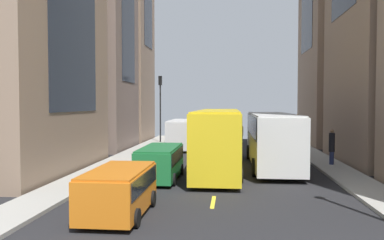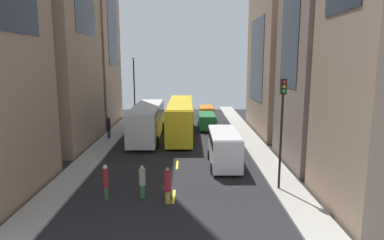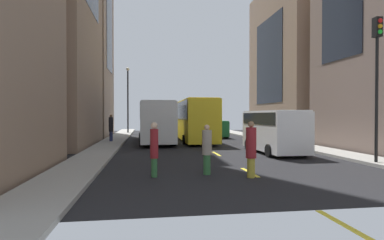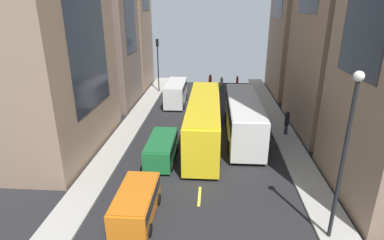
{
  "view_description": "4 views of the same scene",
  "coord_description": "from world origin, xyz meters",
  "px_view_note": "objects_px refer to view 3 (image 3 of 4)",
  "views": [
    {
      "loc": [
        -0.69,
        24.59,
        3.95
      ],
      "look_at": [
        1.77,
        -0.25,
        2.94
      ],
      "focal_mm": 36.57,
      "sensor_mm": 36.0,
      "label": 1
    },
    {
      "loc": [
        0.88,
        -33.66,
        7.85
      ],
      "look_at": [
        1.22,
        0.97,
        1.67
      ],
      "focal_mm": 31.81,
      "sensor_mm": 36.0,
      "label": 2
    },
    {
      "loc": [
        -4.07,
        -26.85,
        2.3
      ],
      "look_at": [
        -0.22,
        -0.4,
        1.89
      ],
      "focal_mm": 28.81,
      "sensor_mm": 36.0,
      "label": 3
    },
    {
      "loc": [
        -0.64,
        24.71,
        10.68
      ],
      "look_at": [
        0.95,
        1.66,
        2.1
      ],
      "focal_mm": 29.05,
      "sensor_mm": 36.0,
      "label": 4
    }
  ],
  "objects_px": {
    "car_orange_0": "(206,126)",
    "pedestrian_crossing_near": "(251,148)",
    "city_bus_white": "(157,119)",
    "car_green_1": "(215,127)",
    "delivery_van_white": "(274,128)",
    "pedestrian_waiting_curb": "(154,147)",
    "streetcar_yellow": "(192,117)",
    "pedestrian_walking_far": "(207,148)",
    "traffic_light_near_corner": "(377,63)",
    "pedestrian_crossing_mid": "(111,127)"
  },
  "relations": [
    {
      "from": "car_orange_0",
      "to": "pedestrian_crossing_near",
      "type": "height_order",
      "value": "pedestrian_crossing_near"
    },
    {
      "from": "city_bus_white",
      "to": "car_green_1",
      "type": "height_order",
      "value": "city_bus_white"
    },
    {
      "from": "car_orange_0",
      "to": "car_green_1",
      "type": "relative_size",
      "value": 0.89
    },
    {
      "from": "delivery_van_white",
      "to": "pedestrian_waiting_curb",
      "type": "distance_m",
      "value": 9.66
    },
    {
      "from": "streetcar_yellow",
      "to": "delivery_van_white",
      "type": "height_order",
      "value": "streetcar_yellow"
    },
    {
      "from": "streetcar_yellow",
      "to": "pedestrian_crossing_near",
      "type": "distance_m",
      "value": 17.03
    },
    {
      "from": "pedestrian_walking_far",
      "to": "traffic_light_near_corner",
      "type": "bearing_deg",
      "value": -111.91
    },
    {
      "from": "streetcar_yellow",
      "to": "car_orange_0",
      "type": "distance_m",
      "value": 10.72
    },
    {
      "from": "delivery_van_white",
      "to": "car_green_1",
      "type": "xyz_separation_m",
      "value": [
        -0.57,
        13.69,
        -0.49
      ]
    },
    {
      "from": "delivery_van_white",
      "to": "pedestrian_crossing_near",
      "type": "bearing_deg",
      "value": -118.97
    },
    {
      "from": "car_orange_0",
      "to": "pedestrian_crossing_mid",
      "type": "relative_size",
      "value": 1.88
    },
    {
      "from": "delivery_van_white",
      "to": "car_green_1",
      "type": "bearing_deg",
      "value": 92.38
    },
    {
      "from": "pedestrian_waiting_curb",
      "to": "pedestrian_walking_far",
      "type": "height_order",
      "value": "pedestrian_waiting_curb"
    },
    {
      "from": "streetcar_yellow",
      "to": "city_bus_white",
      "type": "bearing_deg",
      "value": -158.71
    },
    {
      "from": "pedestrian_waiting_curb",
      "to": "traffic_light_near_corner",
      "type": "bearing_deg",
      "value": -51.38
    },
    {
      "from": "streetcar_yellow",
      "to": "car_green_1",
      "type": "relative_size",
      "value": 2.71
    },
    {
      "from": "pedestrian_crossing_near",
      "to": "traffic_light_near_corner",
      "type": "distance_m",
      "value": 7.76
    },
    {
      "from": "city_bus_white",
      "to": "delivery_van_white",
      "type": "xyz_separation_m",
      "value": [
        6.8,
        -8.83,
        -0.49
      ]
    },
    {
      "from": "pedestrian_crossing_near",
      "to": "city_bus_white",
      "type": "bearing_deg",
      "value": -46.83
    },
    {
      "from": "pedestrian_crossing_mid",
      "to": "pedestrian_waiting_curb",
      "type": "bearing_deg",
      "value": -91.26
    },
    {
      "from": "car_green_1",
      "to": "pedestrian_crossing_near",
      "type": "xyz_separation_m",
      "value": [
        -3.24,
        -20.56,
        0.06
      ]
    },
    {
      "from": "pedestrian_crossing_mid",
      "to": "car_orange_0",
      "type": "bearing_deg",
      "value": 35.38
    },
    {
      "from": "city_bus_white",
      "to": "pedestrian_waiting_curb",
      "type": "bearing_deg",
      "value": -92.06
    },
    {
      "from": "car_green_1",
      "to": "pedestrian_crossing_mid",
      "type": "relative_size",
      "value": 2.1
    },
    {
      "from": "city_bus_white",
      "to": "pedestrian_walking_far",
      "type": "xyz_separation_m",
      "value": [
        1.49,
        -14.9,
        -0.99
      ]
    },
    {
      "from": "car_orange_0",
      "to": "pedestrian_waiting_curb",
      "type": "relative_size",
      "value": 2.05
    },
    {
      "from": "streetcar_yellow",
      "to": "car_orange_0",
      "type": "bearing_deg",
      "value": 72.43
    },
    {
      "from": "delivery_van_white",
      "to": "pedestrian_walking_far",
      "type": "relative_size",
      "value": 2.96
    },
    {
      "from": "car_orange_0",
      "to": "pedestrian_walking_far",
      "type": "height_order",
      "value": "pedestrian_walking_far"
    },
    {
      "from": "delivery_van_white",
      "to": "pedestrian_waiting_curb",
      "type": "relative_size",
      "value": 2.81
    },
    {
      "from": "pedestrian_walking_far",
      "to": "pedestrian_crossing_mid",
      "type": "distance_m",
      "value": 15.42
    },
    {
      "from": "car_green_1",
      "to": "pedestrian_crossing_near",
      "type": "distance_m",
      "value": 20.82
    },
    {
      "from": "delivery_van_white",
      "to": "traffic_light_near_corner",
      "type": "height_order",
      "value": "traffic_light_near_corner"
    },
    {
      "from": "pedestrian_crossing_mid",
      "to": "delivery_van_white",
      "type": "bearing_deg",
      "value": -52.19
    },
    {
      "from": "pedestrian_crossing_near",
      "to": "pedestrian_crossing_mid",
      "type": "relative_size",
      "value": 0.94
    },
    {
      "from": "delivery_van_white",
      "to": "pedestrian_crossing_near",
      "type": "relative_size",
      "value": 2.76
    },
    {
      "from": "pedestrian_walking_far",
      "to": "pedestrian_crossing_mid",
      "type": "height_order",
      "value": "pedestrian_crossing_mid"
    },
    {
      "from": "pedestrian_crossing_near",
      "to": "traffic_light_near_corner",
      "type": "height_order",
      "value": "traffic_light_near_corner"
    },
    {
      "from": "city_bus_white",
      "to": "traffic_light_near_corner",
      "type": "height_order",
      "value": "traffic_light_near_corner"
    },
    {
      "from": "car_green_1",
      "to": "pedestrian_waiting_curb",
      "type": "relative_size",
      "value": 2.29
    },
    {
      "from": "streetcar_yellow",
      "to": "pedestrian_crossing_mid",
      "type": "height_order",
      "value": "streetcar_yellow"
    },
    {
      "from": "streetcar_yellow",
      "to": "traffic_light_near_corner",
      "type": "xyz_separation_m",
      "value": [
        6.31,
        -15.15,
        2.57
      ]
    },
    {
      "from": "streetcar_yellow",
      "to": "pedestrian_crossing_near",
      "type": "height_order",
      "value": "streetcar_yellow"
    },
    {
      "from": "city_bus_white",
      "to": "streetcar_yellow",
      "type": "relative_size",
      "value": 0.87
    },
    {
      "from": "car_orange_0",
      "to": "pedestrian_waiting_curb",
      "type": "bearing_deg",
      "value": -104.89
    },
    {
      "from": "pedestrian_crossing_mid",
      "to": "car_green_1",
      "type": "bearing_deg",
      "value": 14.12
    },
    {
      "from": "car_orange_0",
      "to": "pedestrian_crossing_near",
      "type": "distance_m",
      "value": 27.38
    },
    {
      "from": "car_green_1",
      "to": "traffic_light_near_corner",
      "type": "xyz_separation_m",
      "value": [
        3.38,
        -18.73,
        3.67
      ]
    },
    {
      "from": "car_green_1",
      "to": "pedestrian_waiting_curb",
      "type": "xyz_separation_m",
      "value": [
        -6.77,
        -19.96,
        0.08
      ]
    },
    {
      "from": "pedestrian_waiting_curb",
      "to": "pedestrian_crossing_mid",
      "type": "distance_m",
      "value": 15.04
    }
  ]
}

